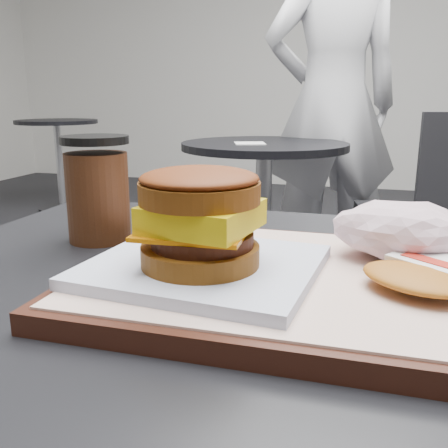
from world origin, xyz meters
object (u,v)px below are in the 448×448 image
breakfast_sandwich (201,230)px  patron (332,104)px  crumpled_wrapper (400,230)px  hash_brown (436,275)px  neighbor_chair (433,205)px  neighbor_table (264,189)px  serving_tray (301,282)px  coffee_cup (98,192)px

breakfast_sandwich → patron: bearing=91.2°
breakfast_sandwich → crumpled_wrapper: (0.16, 0.09, -0.01)m
hash_brown → patron: patron is taller
hash_brown → patron: 2.10m
crumpled_wrapper → breakfast_sandwich: bearing=-149.9°
hash_brown → neighbor_chair: neighbor_chair is taller
neighbor_table → neighbor_chair: bearing=4.6°
neighbor_chair → crumpled_wrapper: bearing=-98.2°
serving_tray → coffee_cup: bearing=158.2°
serving_tray → neighbor_chair: (0.32, 1.72, -0.27)m
breakfast_sandwich → patron: (-0.05, 2.10, 0.07)m
breakfast_sandwich → crumpled_wrapper: size_ratio=1.70×
serving_tray → breakfast_sandwich: 0.10m
coffee_cup → neighbor_table: size_ratio=0.17×
serving_tray → patron: 2.08m
crumpled_wrapper → neighbor_chair: (0.24, 1.65, -0.31)m
hash_brown → neighbor_chair: (0.21, 1.73, -0.29)m
neighbor_table → hash_brown: bearing=-74.1°
hash_brown → neighbor_chair: bearing=83.0°
coffee_cup → neighbor_chair: bearing=70.4°
breakfast_sandwich → coffee_cup: size_ratio=1.65×
crumpled_wrapper → patron: (-0.21, 2.01, 0.09)m
breakfast_sandwich → crumpled_wrapper: bearing=30.1°
serving_tray → crumpled_wrapper: size_ratio=3.15×
neighbor_table → patron: (0.24, 0.41, 0.35)m
crumpled_wrapper → neighbor_chair: size_ratio=0.14×
breakfast_sandwich → crumpled_wrapper: 0.19m
breakfast_sandwich → patron: 2.10m
coffee_cup → serving_tray: bearing=-21.8°
neighbor_chair → breakfast_sandwich: bearing=-102.9°
coffee_cup → patron: patron is taller
hash_brown → crumpled_wrapper: 0.08m
neighbor_table → patron: 0.59m
breakfast_sandwich → neighbor_chair: size_ratio=0.23×
breakfast_sandwich → coffee_cup: coffee_cup is taller
serving_tray → coffee_cup: coffee_cup is taller
coffee_cup → crumpled_wrapper: bearing=-6.4°
crumpled_wrapper → neighbor_chair: bearing=81.8°
coffee_cup → neighbor_chair: size_ratio=0.14×
serving_tray → breakfast_sandwich: breakfast_sandwich is taller
serving_tray → hash_brown: hash_brown is taller
neighbor_table → neighbor_chair: neighbor_chair is taller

